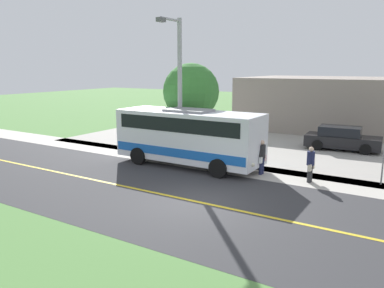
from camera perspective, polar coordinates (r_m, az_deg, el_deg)
name	(u,v)px	position (r m, az deg, el deg)	size (l,w,h in m)	color
ground_plane	(198,202)	(14.64, 0.92, -8.71)	(120.00, 120.00, 0.00)	#548442
road_surface	(198,202)	(14.64, 0.92, -8.69)	(8.00, 100.00, 0.01)	#333335
sidewalk	(251,171)	(19.09, 8.92, -4.00)	(2.40, 100.00, 0.01)	#B2ADA3
parking_lot_surface	(343,151)	(25.07, 21.71, -0.97)	(14.00, 36.00, 0.01)	#9E9991
road_centre_line	(198,202)	(14.64, 0.92, -8.68)	(0.16, 100.00, 0.00)	gold
shuttle_bus_front	(189,135)	(19.61, -0.49, 1.40)	(2.72, 7.78, 2.95)	white
pedestrian_with_bags	(311,163)	(17.68, 17.36, -2.79)	(0.72, 0.34, 1.61)	#262628
pedestrian_waiting	(262,156)	(18.41, 10.44, -1.80)	(0.72, 0.34, 1.66)	#1E2347
street_light_pole	(178,85)	(20.07, -2.04, 8.90)	(1.97, 0.24, 7.50)	#9E9EA3
parked_car_near	(342,139)	(25.32, 21.58, 0.74)	(2.23, 4.51, 1.45)	black
tree_curbside	(191,92)	(22.65, -0.15, 7.83)	(3.33, 3.33, 5.30)	brown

